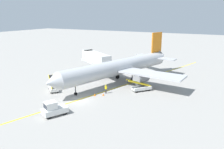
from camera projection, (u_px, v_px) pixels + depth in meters
ground_plane at (79, 101)px, 39.26m from camera, size 300.00×300.00×0.00m
taxi_line_yellow at (100, 93)px, 43.04m from camera, size 23.42×76.67×0.01m
airliner at (120, 67)px, 49.31m from camera, size 27.76×34.62×10.10m
jet_bridge at (94, 57)px, 59.95m from camera, size 12.08×9.14×4.85m
pushback_tug at (53, 109)px, 33.46m from camera, size 3.25×4.07×2.20m
baggage_tug_near_wing at (72, 76)px, 51.08m from camera, size 2.73×2.23×2.10m
belt_loader_forward_hold at (53, 87)px, 44.34m from camera, size 4.63×4.18×2.59m
belt_loader_aft_hold at (141, 87)px, 44.11m from camera, size 4.17×4.63×2.59m
ground_crew_marshaller at (106, 89)px, 42.71m from camera, size 0.36×0.24×1.70m
safety_cone_nose_left at (103, 94)px, 41.72m from camera, size 0.36×0.36×0.44m
safety_cone_nose_right at (95, 95)px, 41.56m from camera, size 0.36×0.36×0.44m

